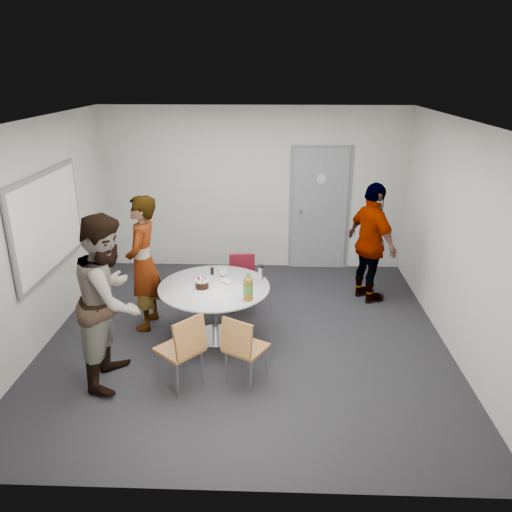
{
  "coord_description": "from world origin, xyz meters",
  "views": [
    {
      "loc": [
        0.33,
        -5.62,
        3.24
      ],
      "look_at": [
        0.11,
        0.25,
        1.02
      ],
      "focal_mm": 35.0,
      "sensor_mm": 36.0,
      "label": 1
    }
  ],
  "objects_px": {
    "table": "(217,293)",
    "chair_far": "(242,276)",
    "chair_near_right": "(242,345)",
    "person_main": "(143,263)",
    "door": "(320,209)",
    "person_left": "(110,300)",
    "person_right": "(371,243)",
    "chair_near_left": "(184,345)",
    "whiteboard": "(48,222)"
  },
  "relations": [
    {
      "from": "table",
      "to": "chair_far",
      "type": "relative_size",
      "value": 1.73
    },
    {
      "from": "chair_near_right",
      "to": "person_main",
      "type": "distance_m",
      "value": 1.91
    },
    {
      "from": "door",
      "to": "person_left",
      "type": "xyz_separation_m",
      "value": [
        -2.49,
        -3.39,
        -0.08
      ]
    },
    {
      "from": "person_main",
      "to": "person_right",
      "type": "relative_size",
      "value": 1.01
    },
    {
      "from": "chair_near_left",
      "to": "person_right",
      "type": "relative_size",
      "value": 0.49
    },
    {
      "from": "person_main",
      "to": "table",
      "type": "bearing_deg",
      "value": 74.5
    },
    {
      "from": "chair_near_right",
      "to": "person_main",
      "type": "xyz_separation_m",
      "value": [
        -1.35,
        1.3,
        0.4
      ]
    },
    {
      "from": "door",
      "to": "person_right",
      "type": "relative_size",
      "value": 1.2
    },
    {
      "from": "chair_far",
      "to": "person_left",
      "type": "relative_size",
      "value": 0.42
    },
    {
      "from": "person_left",
      "to": "chair_near_right",
      "type": "bearing_deg",
      "value": -94.51
    },
    {
      "from": "door",
      "to": "chair_near_right",
      "type": "relative_size",
      "value": 2.6
    },
    {
      "from": "table",
      "to": "chair_near_right",
      "type": "bearing_deg",
      "value": -69.23
    },
    {
      "from": "person_main",
      "to": "chair_near_right",
      "type": "bearing_deg",
      "value": 47.98
    },
    {
      "from": "chair_near_right",
      "to": "person_main",
      "type": "bearing_deg",
      "value": 166.23
    },
    {
      "from": "chair_near_left",
      "to": "chair_far",
      "type": "distance_m",
      "value": 2.02
    },
    {
      "from": "whiteboard",
      "to": "table",
      "type": "relative_size",
      "value": 1.38
    },
    {
      "from": "chair_near_right",
      "to": "person_left",
      "type": "bearing_deg",
      "value": -154.72
    },
    {
      "from": "chair_near_left",
      "to": "person_right",
      "type": "height_order",
      "value": "person_right"
    },
    {
      "from": "whiteboard",
      "to": "chair_near_right",
      "type": "relative_size",
      "value": 2.33
    },
    {
      "from": "table",
      "to": "chair_near_left",
      "type": "height_order",
      "value": "table"
    },
    {
      "from": "chair_far",
      "to": "person_right",
      "type": "distance_m",
      "value": 1.92
    },
    {
      "from": "table",
      "to": "chair_near_right",
      "type": "relative_size",
      "value": 1.68
    },
    {
      "from": "door",
      "to": "person_main",
      "type": "distance_m",
      "value": 3.29
    },
    {
      "from": "whiteboard",
      "to": "chair_far",
      "type": "relative_size",
      "value": 2.39
    },
    {
      "from": "door",
      "to": "person_main",
      "type": "bearing_deg",
      "value": -137.71
    },
    {
      "from": "whiteboard",
      "to": "table",
      "type": "xyz_separation_m",
      "value": [
        2.1,
        -0.24,
        -0.82
      ]
    },
    {
      "from": "chair_far",
      "to": "person_left",
      "type": "distance_m",
      "value": 2.23
    },
    {
      "from": "whiteboard",
      "to": "person_left",
      "type": "xyz_separation_m",
      "value": [
        1.07,
        -1.11,
        -0.51
      ]
    },
    {
      "from": "chair_near_left",
      "to": "chair_near_right",
      "type": "relative_size",
      "value": 1.06
    },
    {
      "from": "door",
      "to": "person_right",
      "type": "xyz_separation_m",
      "value": [
        0.64,
        -1.3,
        -0.14
      ]
    },
    {
      "from": "person_right",
      "to": "chair_near_left",
      "type": "bearing_deg",
      "value": 108.57
    },
    {
      "from": "chair_far",
      "to": "person_right",
      "type": "height_order",
      "value": "person_right"
    },
    {
      "from": "whiteboard",
      "to": "chair_near_left",
      "type": "bearing_deg",
      "value": -34.98
    },
    {
      "from": "table",
      "to": "person_main",
      "type": "bearing_deg",
      "value": 162.69
    },
    {
      "from": "chair_near_right",
      "to": "chair_far",
      "type": "distance_m",
      "value": 1.88
    },
    {
      "from": "chair_near_left",
      "to": "whiteboard",
      "type": "bearing_deg",
      "value": 96.6
    },
    {
      "from": "chair_near_right",
      "to": "chair_far",
      "type": "xyz_separation_m",
      "value": [
        -0.12,
        1.88,
        -0.01
      ]
    },
    {
      "from": "chair_near_right",
      "to": "person_right",
      "type": "height_order",
      "value": "person_right"
    },
    {
      "from": "door",
      "to": "person_left",
      "type": "height_order",
      "value": "door"
    },
    {
      "from": "table",
      "to": "person_left",
      "type": "distance_m",
      "value": 1.39
    },
    {
      "from": "door",
      "to": "person_main",
      "type": "xyz_separation_m",
      "value": [
        -2.44,
        -2.21,
        -0.14
      ]
    },
    {
      "from": "chair_near_left",
      "to": "person_main",
      "type": "relative_size",
      "value": 0.48
    },
    {
      "from": "chair_near_left",
      "to": "person_main",
      "type": "height_order",
      "value": "person_main"
    },
    {
      "from": "table",
      "to": "chair_near_left",
      "type": "distance_m",
      "value": 1.1
    },
    {
      "from": "table",
      "to": "chair_near_right",
      "type": "distance_m",
      "value": 1.07
    },
    {
      "from": "chair_near_left",
      "to": "person_left",
      "type": "bearing_deg",
      "value": 117.73
    },
    {
      "from": "door",
      "to": "person_left",
      "type": "relative_size",
      "value": 1.12
    },
    {
      "from": "person_left",
      "to": "chair_near_left",
      "type": "bearing_deg",
      "value": -103.58
    },
    {
      "from": "chair_near_right",
      "to": "chair_far",
      "type": "relative_size",
      "value": 1.03
    },
    {
      "from": "table",
      "to": "chair_far",
      "type": "bearing_deg",
      "value": 73.63
    }
  ]
}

